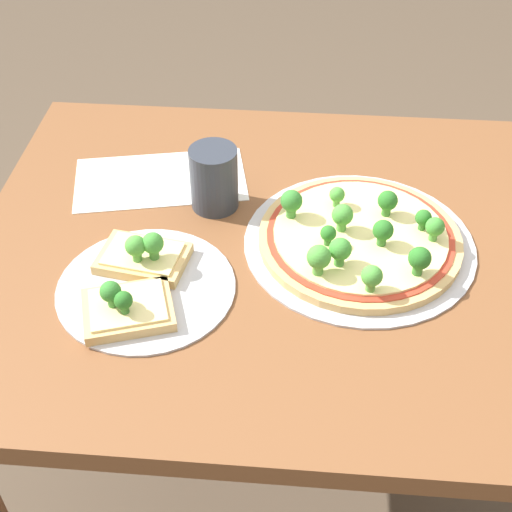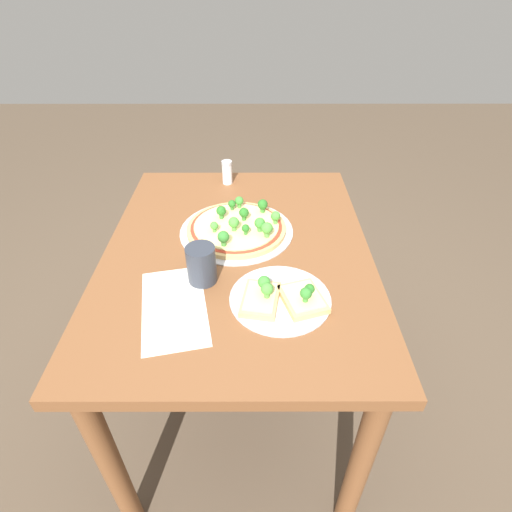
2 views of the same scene
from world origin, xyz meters
name	(u,v)px [view 1 (image 1 of 2)]	position (x,y,z in m)	size (l,w,h in m)	color
ground_plane	(286,495)	(0.00, 0.00, 0.00)	(8.00, 8.00, 0.00)	brown
dining_table	(297,297)	(0.00, 0.00, 0.64)	(1.03, 0.80, 0.76)	brown
pizza_tray_whole	(359,238)	(0.09, 0.00, 0.78)	(0.36, 0.36, 0.07)	#B7B7BC
pizza_tray_slice	(139,282)	(-0.23, -0.12, 0.78)	(0.26, 0.26, 0.07)	#B7B7BC
drinking_cup	(214,178)	(-0.15, 0.09, 0.81)	(0.08, 0.08, 0.11)	#2D333D
paper_menu	(160,179)	(-0.25, 0.15, 0.76)	(0.29, 0.16, 0.00)	white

